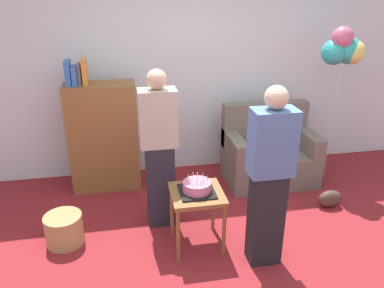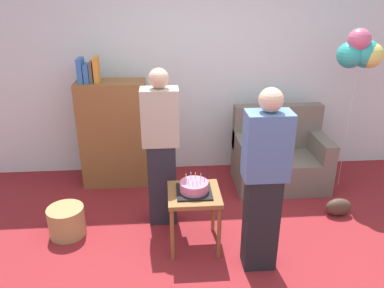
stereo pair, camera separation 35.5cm
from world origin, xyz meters
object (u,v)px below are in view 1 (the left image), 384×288
object	(u,v)px
bookshelf	(103,136)
couch	(269,154)
birthday_cake	(197,187)
handbag	(330,199)
side_table	(197,200)
person_blowing_candles	(159,150)
person_holding_cake	(269,179)
balloon_bunch	(345,49)
wicker_basket	(64,229)

from	to	relation	value
bookshelf	couch	bearing A→B (deg)	-4.95
birthday_cake	handbag	xyz separation A→B (m)	(1.60, 0.38, -0.53)
side_table	person_blowing_candles	xyz separation A→B (m)	(-0.29, 0.43, 0.34)
bookshelf	person_holding_cake	bearing A→B (deg)	-49.36
couch	bookshelf	xyz separation A→B (m)	(-2.02, 0.18, 0.33)
side_table	birthday_cake	world-z (taller)	birthday_cake
couch	balloon_bunch	world-z (taller)	balloon_bunch
birthday_cake	wicker_basket	size ratio (longest dim) A/B	0.89
person_blowing_candles	couch	bearing A→B (deg)	3.87
side_table	balloon_bunch	bearing A→B (deg)	28.64
side_table	wicker_basket	xyz separation A→B (m)	(-1.25, 0.26, -0.34)
couch	side_table	world-z (taller)	couch
side_table	handbag	world-z (taller)	side_table
side_table	balloon_bunch	xyz separation A→B (m)	(1.92, 1.05, 1.15)
handbag	wicker_basket	bearing A→B (deg)	-177.50
balloon_bunch	wicker_basket	bearing A→B (deg)	-165.97
bookshelf	person_blowing_candles	distance (m)	1.08
birthday_cake	balloon_bunch	world-z (taller)	balloon_bunch
person_holding_cake	bookshelf	bearing A→B (deg)	-62.42
bookshelf	person_blowing_candles	bearing A→B (deg)	-57.12
balloon_bunch	bookshelf	bearing A→B (deg)	174.28
person_blowing_candles	side_table	bearing A→B (deg)	-78.56
birthday_cake	handbag	world-z (taller)	birthday_cake
bookshelf	balloon_bunch	world-z (taller)	balloon_bunch
birthday_cake	balloon_bunch	bearing A→B (deg)	28.64
person_blowing_candles	person_holding_cake	distance (m)	1.13
birthday_cake	person_holding_cake	world-z (taller)	person_holding_cake
bookshelf	handbag	xyz separation A→B (m)	(2.48, -0.95, -0.57)
birthday_cake	balloon_bunch	distance (m)	2.41
bookshelf	wicker_basket	size ratio (longest dim) A/B	4.40
birthday_cake	wicker_basket	world-z (taller)	birthday_cake
side_table	balloon_bunch	size ratio (longest dim) A/B	0.30
handbag	balloon_bunch	size ratio (longest dim) A/B	0.15
birthday_cake	handbag	bearing A→B (deg)	13.32
side_table	birthday_cake	bearing A→B (deg)	96.33
person_blowing_candles	wicker_basket	distance (m)	1.19
person_blowing_candles	birthday_cake	bearing A→B (deg)	-78.56
bookshelf	balloon_bunch	distance (m)	2.97
bookshelf	person_holding_cake	distance (m)	2.19
side_table	wicker_basket	distance (m)	1.32
person_blowing_candles	balloon_bunch	distance (m)	2.43
person_blowing_candles	balloon_bunch	size ratio (longest dim) A/B	0.86
side_table	birthday_cake	size ratio (longest dim) A/B	1.80
person_blowing_candles	handbag	size ratio (longest dim) A/B	5.82
side_table	person_holding_cake	bearing A→B (deg)	-30.67
wicker_basket	balloon_bunch	xyz separation A→B (m)	(3.17, 0.79, 1.49)
wicker_basket	handbag	distance (m)	2.86
birthday_cake	person_blowing_candles	bearing A→B (deg)	123.96
bookshelf	birthday_cake	world-z (taller)	bookshelf
birthday_cake	person_blowing_candles	world-z (taller)	person_blowing_candles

